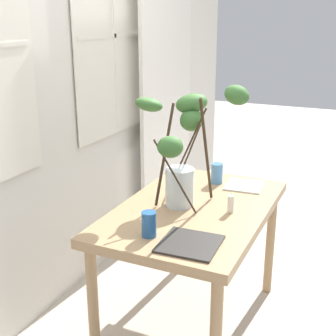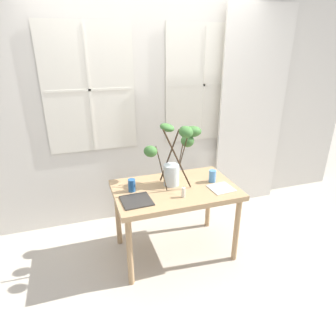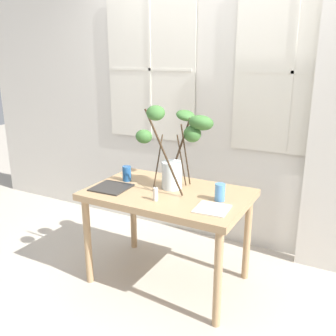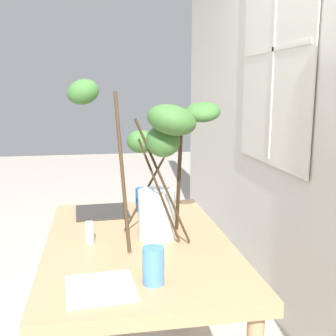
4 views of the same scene
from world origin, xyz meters
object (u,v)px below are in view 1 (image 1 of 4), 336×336
object	(u,v)px
drinking_glass_blue_left	(149,224)
plate_square_left	(190,244)
dining_table	(194,221)
drinking_glass_blue_right	(217,173)
pillar_candle	(231,204)
vase_with_branches	(184,143)
plate_square_right	(244,186)

from	to	relation	value
drinking_glass_blue_left	plate_square_left	distance (m)	0.21
dining_table	drinking_glass_blue_right	world-z (taller)	drinking_glass_blue_right
dining_table	pillar_candle	distance (m)	0.24
dining_table	vase_with_branches	xyz separation A→B (m)	(0.03, 0.07, 0.42)
vase_with_branches	plate_square_right	world-z (taller)	vase_with_branches
pillar_candle	dining_table	bearing A→B (deg)	92.46
plate_square_left	plate_square_right	distance (m)	0.82
dining_table	plate_square_right	world-z (taller)	plate_square_right
plate_square_left	pillar_candle	xyz separation A→B (m)	(0.42, -0.06, 0.04)
plate_square_right	pillar_candle	size ratio (longest dim) A/B	2.04
dining_table	drinking_glass_blue_left	bearing A→B (deg)	171.24
dining_table	pillar_candle	xyz separation A→B (m)	(0.01, -0.20, 0.13)
dining_table	pillar_candle	bearing A→B (deg)	-87.54
drinking_glass_blue_left	drinking_glass_blue_right	bearing A→B (deg)	-3.66
dining_table	plate_square_right	size ratio (longest dim) A/B	5.51
vase_with_branches	plate_square_left	world-z (taller)	vase_with_branches
plate_square_left	plate_square_right	world-z (taller)	plate_square_left
drinking_glass_blue_left	plate_square_right	size ratio (longest dim) A/B	0.56
plate_square_right	pillar_candle	distance (m)	0.41
drinking_glass_blue_left	plate_square_right	distance (m)	0.85
drinking_glass_blue_right	plate_square_left	size ratio (longest dim) A/B	0.47
dining_table	vase_with_branches	distance (m)	0.42
dining_table	drinking_glass_blue_left	size ratio (longest dim) A/B	9.82
vase_with_branches	drinking_glass_blue_left	bearing A→B (deg)	-178.51
drinking_glass_blue_left	plate_square_right	world-z (taller)	drinking_glass_blue_left
vase_with_branches	plate_square_left	distance (m)	0.59
drinking_glass_blue_right	pillar_candle	distance (m)	0.44
pillar_candle	drinking_glass_blue_left	bearing A→B (deg)	148.06
pillar_candle	drinking_glass_blue_right	bearing A→B (deg)	28.09
drinking_glass_blue_left	pillar_candle	bearing A→B (deg)	-31.94
drinking_glass_blue_left	drinking_glass_blue_right	xyz separation A→B (m)	(0.80, -0.05, 0.00)
drinking_glass_blue_left	plate_square_left	world-z (taller)	drinking_glass_blue_left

